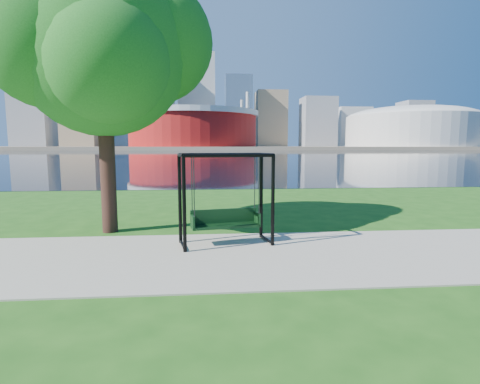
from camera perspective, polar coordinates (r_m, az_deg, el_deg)
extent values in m
plane|color=#1E5114|center=(8.60, 0.81, -8.85)|extent=(900.00, 900.00, 0.00)
cube|color=#9E937F|center=(8.12, 1.17, -9.71)|extent=(120.00, 4.00, 0.03)
cube|color=black|center=(110.26, -4.50, 5.78)|extent=(900.00, 180.00, 0.02)
cube|color=#937F60|center=(314.23, -4.79, 6.75)|extent=(900.00, 228.00, 2.00)
cylinder|color=maroon|center=(243.64, -7.15, 9.47)|extent=(80.00, 80.00, 22.00)
cylinder|color=silver|center=(244.24, -7.19, 11.69)|extent=(83.00, 83.00, 3.00)
cylinder|color=silver|center=(263.77, 0.27, 10.42)|extent=(2.00, 2.00, 32.00)
cylinder|color=silver|center=(266.05, -14.22, 10.18)|extent=(2.00, 2.00, 32.00)
cylinder|color=silver|center=(228.68, -15.78, 10.68)|extent=(2.00, 2.00, 32.00)
cylinder|color=silver|center=(226.03, 1.16, 10.98)|extent=(2.00, 2.00, 32.00)
cylinder|color=beige|center=(278.75, 24.54, 8.37)|extent=(84.00, 84.00, 20.00)
ellipsoid|color=beige|center=(279.21, 24.64, 10.22)|extent=(84.00, 84.00, 15.12)
cube|color=gray|center=(348.68, -29.01, 11.20)|extent=(28.00, 28.00, 62.00)
cube|color=#998466|center=(326.72, -23.27, 14.14)|extent=(26.00, 26.00, 88.00)
cube|color=slate|center=(343.59, -17.03, 14.60)|extent=(30.00, 24.00, 95.00)
cube|color=gray|center=(317.68, -12.29, 13.30)|extent=(24.00, 24.00, 72.00)
cube|color=silver|center=(345.63, -6.58, 13.56)|extent=(32.00, 28.00, 80.00)
cube|color=slate|center=(320.56, -0.27, 12.14)|extent=(22.00, 22.00, 58.00)
cube|color=#998466|center=(338.70, 4.68, 11.00)|extent=(26.00, 26.00, 48.00)
cube|color=gray|center=(337.77, 11.78, 10.38)|extent=(28.00, 24.00, 42.00)
cube|color=silver|center=(374.20, 16.62, 9.43)|extent=(30.00, 26.00, 36.00)
cube|color=gray|center=(377.69, 24.93, 9.35)|extent=(24.00, 24.00, 40.00)
cube|color=#998466|center=(411.16, 28.75, 8.34)|extent=(26.00, 26.00, 32.00)
sphere|color=#998466|center=(336.38, -23.69, 22.17)|extent=(10.00, 10.00, 10.00)
cylinder|color=black|center=(8.23, -8.50, -2.00)|extent=(0.10, 0.10, 2.15)
cylinder|color=black|center=(8.71, 5.03, -1.45)|extent=(0.10, 0.10, 2.15)
cylinder|color=black|center=(9.05, -9.15, -1.19)|extent=(0.10, 0.10, 2.15)
cylinder|color=black|center=(9.50, 3.26, -0.73)|extent=(0.10, 0.10, 2.15)
cylinder|color=black|center=(8.32, -1.56, 5.59)|extent=(2.03, 0.46, 0.08)
cylinder|color=black|center=(9.13, -2.84, 5.72)|extent=(2.03, 0.46, 0.08)
cylinder|color=black|center=(8.55, -8.97, 5.55)|extent=(0.24, 0.84, 0.08)
cylinder|color=black|center=(8.84, -8.71, -7.99)|extent=(0.22, 0.84, 0.07)
cylinder|color=black|center=(9.02, 4.16, 5.69)|extent=(0.24, 0.84, 0.08)
cylinder|color=black|center=(9.30, 4.05, -7.18)|extent=(0.22, 0.84, 0.07)
cube|color=black|center=(8.92, -2.18, -5.19)|extent=(1.68, 0.71, 0.06)
cube|color=black|center=(9.06, -2.45, -3.68)|extent=(1.61, 0.35, 0.35)
cube|color=black|center=(8.75, -7.23, -4.60)|extent=(0.12, 0.42, 0.32)
cube|color=black|center=(9.11, 2.66, -4.10)|extent=(0.12, 0.42, 0.32)
cylinder|color=#2F2F34|center=(8.46, -7.02, 0.66)|extent=(0.03, 0.03, 1.35)
cylinder|color=#2F2F34|center=(8.82, 2.93, 0.96)|extent=(0.03, 0.03, 1.35)
cylinder|color=#2F2F34|center=(8.80, -7.35, 0.90)|extent=(0.03, 0.03, 1.35)
cylinder|color=#2F2F34|center=(9.14, 2.24, 1.18)|extent=(0.03, 0.03, 1.35)
cylinder|color=black|center=(10.74, -19.58, 4.97)|extent=(0.41, 0.41, 4.09)
sphere|color=#1D5D1B|center=(11.02, -20.21, 19.60)|extent=(4.46, 4.46, 4.46)
sphere|color=#1D5D1B|center=(11.41, -13.21, 21.30)|extent=(3.34, 3.34, 3.34)
sphere|color=#1D5D1B|center=(11.05, -26.74, 20.25)|extent=(3.53, 3.53, 3.53)
sphere|color=#1D5D1B|center=(9.87, -19.53, 18.41)|extent=(2.97, 2.97, 2.97)
sphere|color=#1D5D1B|center=(12.39, -21.59, 21.62)|extent=(3.16, 3.16, 3.16)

